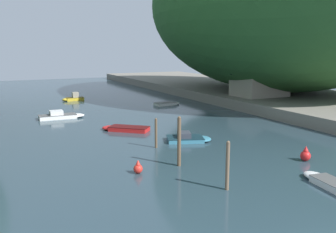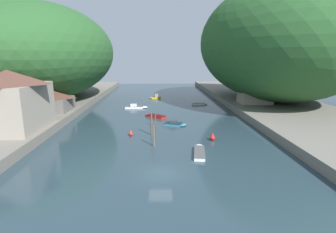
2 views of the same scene
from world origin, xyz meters
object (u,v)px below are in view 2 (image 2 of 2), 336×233
boathouse_shed (54,100)px  boat_cabin_cruiser (155,97)px  person_on_quay (51,114)px  channel_buoy_far (131,133)px  waterfront_building (10,99)px  right_bank_cottage (255,93)px  channel_buoy_near (213,137)px  boat_navy_launch (136,107)px  boat_small_dinghy (154,116)px  boat_moored_right (200,104)px  boat_mid_channel (176,124)px  boat_white_cruiser (199,151)px

boathouse_shed → boat_cabin_cruiser: boathouse_shed is taller
boat_cabin_cruiser → person_on_quay: 36.35m
channel_buoy_far → boathouse_shed: bearing=141.1°
waterfront_building → boathouse_shed: 13.88m
right_bank_cottage → channel_buoy_near: right_bank_cottage is taller
right_bank_cottage → boat_navy_launch: (-27.66, 2.22, -3.43)m
waterfront_building → boat_cabin_cruiser: size_ratio=3.49×
waterfront_building → boat_navy_launch: (16.59, 22.84, -5.60)m
boat_small_dinghy → channel_buoy_near: size_ratio=4.18×
boat_small_dinghy → waterfront_building: bearing=163.9°
boat_navy_launch → boat_moored_right: 16.46m
boat_mid_channel → channel_buoy_far: size_ratio=4.79×
right_bank_cottage → channel_buoy_near: 27.58m
channel_buoy_near → boat_moored_right: bearing=84.1°
boathouse_shed → boat_white_cruiser: boathouse_shed is taller
boathouse_shed → boat_mid_channel: bearing=-16.5°
boat_navy_launch → boat_mid_channel: bearing=28.0°
boathouse_shed → right_bank_cottage: bearing=9.2°
boat_small_dinghy → person_on_quay: size_ratio=2.82×
boat_moored_right → person_on_quay: (-29.16, -21.11, 2.17)m
boathouse_shed → boat_navy_launch: size_ratio=1.49×
right_bank_cottage → boat_mid_channel: size_ratio=1.67×
waterfront_building → right_bank_cottage: size_ratio=1.58×
right_bank_cottage → boat_cabin_cruiser: right_bank_cottage is taller
boathouse_shed → boat_small_dinghy: (19.94, -0.40, -3.26)m
channel_buoy_far → boat_white_cruiser: bearing=-39.6°
channel_buoy_near → channel_buoy_far: size_ratio=1.22×
waterfront_building → boat_mid_channel: bearing=14.8°
boat_small_dinghy → channel_buoy_near: bearing=-109.5°
boat_white_cruiser → channel_buoy_far: (-9.46, 7.82, 0.15)m
boat_small_dinghy → person_on_quay: bearing=155.0°
boat_white_cruiser → boat_mid_channel: bearing=107.0°
person_on_quay → boat_small_dinghy: bearing=-70.8°
waterfront_building → person_on_quay: waterfront_building is taller
boathouse_shed → boat_small_dinghy: 20.21m
waterfront_building → boat_small_dinghy: size_ratio=2.47×
boathouse_shed → channel_buoy_near: bearing=-29.4°
right_bank_cottage → boat_mid_channel: 24.28m
boat_mid_channel → right_bank_cottage: bearing=146.6°
boat_cabin_cruiser → boat_navy_launch: boat_cabin_cruiser is taller
boat_cabin_cruiser → channel_buoy_far: size_ratio=3.62×
boat_moored_right → boat_small_dinghy: size_ratio=0.84×
channel_buoy_far → waterfront_building: bearing=-178.8°
boat_mid_channel → channel_buoy_near: bearing=48.7°
boat_mid_channel → boat_moored_right: boat_mid_channel is taller
waterfront_building → channel_buoy_far: waterfront_building is taller
person_on_quay → right_bank_cottage: bearing=-74.1°
waterfront_building → boat_navy_launch: size_ratio=2.20×
waterfront_building → boat_small_dinghy: waterfront_building is taller
right_bank_cottage → boat_small_dinghy: right_bank_cottage is taller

